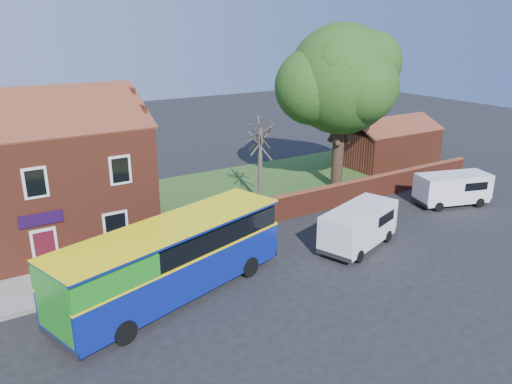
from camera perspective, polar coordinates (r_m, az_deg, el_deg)
ground at (r=22.58m, az=-0.82°, el=-12.18°), size 120.00×120.00×0.00m
pavement at (r=25.31m, az=-21.92°, el=-9.89°), size 18.00×3.50×0.12m
kerb at (r=23.77m, az=-21.08°, el=-11.67°), size 18.00×0.15×0.14m
grass_strip at (r=39.24m, az=5.50°, el=1.44°), size 26.00×12.00×0.04m
shop_building at (r=29.39m, az=-24.92°, el=0.75°), size 12.30×8.13×10.50m
boundary_wall at (r=34.69m, az=11.57°, el=0.19°), size 22.00×0.38×1.60m
outbuilding at (r=44.74m, az=14.79°, el=5.16°), size 8.20×5.06×4.17m
bus at (r=22.05m, az=-10.21°, el=-7.61°), size 11.50×5.94×3.40m
van_near at (r=27.54m, az=11.68°, el=-3.74°), size 5.53×3.56×2.26m
van_far at (r=35.81m, az=21.56°, el=0.45°), size 5.21×3.30×2.13m
large_tree at (r=36.13m, az=9.64°, el=12.22°), size 9.63×7.62×11.74m
bare_tree at (r=33.17m, az=0.46°, el=3.48°), size 2.11×2.52×5.64m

